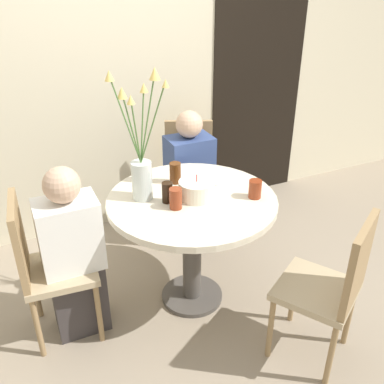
{
  "coord_description": "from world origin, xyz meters",
  "views": [
    {
      "loc": [
        -0.95,
        -2.04,
        2.0
      ],
      "look_at": [
        0.0,
        0.0,
        0.81
      ],
      "focal_mm": 40.0,
      "sensor_mm": 36.0,
      "label": 1
    }
  ],
  "objects": [
    {
      "name": "chair_near_front",
      "position": [
        0.47,
        -0.76,
        0.53
      ],
      "size": [
        0.55,
        0.55,
        0.93
      ],
      "rotation": [
        0.0,
        0.0,
        3.69
      ],
      "color": "tan",
      "rests_on": "ground_plane"
    },
    {
      "name": "side_plate",
      "position": [
        0.24,
        0.17,
        0.78
      ],
      "size": [
        0.19,
        0.19,
        0.01
      ],
      "color": "silver",
      "rests_on": "dining_table"
    },
    {
      "name": "drink_glass_3",
      "position": [
        -0.18,
        0.34,
        0.84
      ],
      "size": [
        0.07,
        0.07,
        0.14
      ],
      "color": "black",
      "rests_on": "dining_table"
    },
    {
      "name": "person_woman",
      "position": [
        0.29,
        0.67,
        0.51
      ],
      "size": [
        0.34,
        0.24,
        1.09
      ],
      "color": "#383333",
      "rests_on": "ground_plane"
    },
    {
      "name": "drink_glass_4",
      "position": [
        0.34,
        -0.15,
        0.83
      ],
      "size": [
        0.08,
        0.08,
        0.11
      ],
      "color": "maroon",
      "rests_on": "dining_table"
    },
    {
      "name": "doorway_panel",
      "position": [
        1.2,
        1.19,
        1.02
      ],
      "size": [
        0.9,
        0.01,
        2.05
      ],
      "color": "black",
      "rests_on": "ground_plane"
    },
    {
      "name": "flower_vase",
      "position": [
        -0.27,
        0.13,
        1.01
      ],
      "size": [
        0.29,
        0.24,
        0.77
      ],
      "color": "silver",
      "rests_on": "dining_table"
    },
    {
      "name": "birthday_cake",
      "position": [
        0.03,
        -0.01,
        0.83
      ],
      "size": [
        0.22,
        0.22,
        0.15
      ],
      "color": "white",
      "rests_on": "dining_table"
    },
    {
      "name": "person_guest",
      "position": [
        -0.73,
        0.06,
        0.51
      ],
      "size": [
        0.34,
        0.24,
        1.09
      ],
      "color": "#383333",
      "rests_on": "ground_plane"
    },
    {
      "name": "ground_plane",
      "position": [
        0.0,
        0.0,
        0.0
      ],
      "size": [
        16.0,
        16.0,
        0.0
      ],
      "primitive_type": "plane",
      "color": "gray"
    },
    {
      "name": "chair_far_back",
      "position": [
        -0.89,
        0.08,
        0.53
      ],
      "size": [
        0.43,
        0.43,
        0.93
      ],
      "rotation": [
        0.0,
        0.0,
        1.48
      ],
      "color": "tan",
      "rests_on": "ground_plane"
    },
    {
      "name": "drink_glass_2",
      "position": [
        -0.01,
        0.24,
        0.84
      ],
      "size": [
        0.07,
        0.07,
        0.14
      ],
      "color": "#51280F",
      "rests_on": "dining_table"
    },
    {
      "name": "dining_table",
      "position": [
        0.0,
        0.0,
        0.62
      ],
      "size": [
        1.03,
        1.03,
        0.77
      ],
      "color": "beige",
      "rests_on": "ground_plane"
    },
    {
      "name": "wall_back",
      "position": [
        0.0,
        1.22,
        1.3
      ],
      "size": [
        8.0,
        0.05,
        2.6
      ],
      "color": "beige",
      "rests_on": "ground_plane"
    },
    {
      "name": "drink_glass_0",
      "position": [
        -0.15,
        0.02,
        0.83
      ],
      "size": [
        0.06,
        0.06,
        0.13
      ],
      "color": "black",
      "rests_on": "dining_table"
    },
    {
      "name": "drink_glass_1",
      "position": [
        -0.14,
        -0.07,
        0.83
      ],
      "size": [
        0.07,
        0.07,
        0.12
      ],
      "color": "maroon",
      "rests_on": "dining_table"
    },
    {
      "name": "chair_right_flank",
      "position": [
        0.35,
        0.82,
        0.53
      ],
      "size": [
        0.53,
        0.53,
        0.93
      ],
      "rotation": [
        0.0,
        0.0,
        -0.41
      ],
      "color": "tan",
      "rests_on": "ground_plane"
    }
  ]
}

